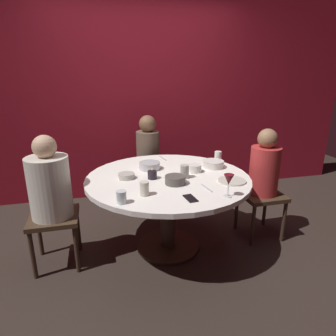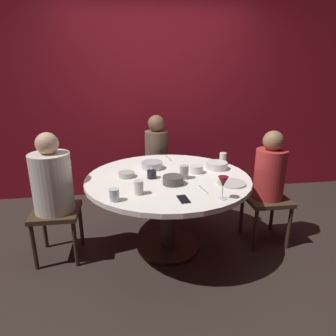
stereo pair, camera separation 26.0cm
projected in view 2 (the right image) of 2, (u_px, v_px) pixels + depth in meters
The scene contains 21 objects.
ground_plane at pixel (168, 247), 2.85m from camera, with size 8.00×8.00×0.00m, color #2D231E.
back_wall at pixel (152, 98), 3.84m from camera, with size 6.00×0.10×2.60m, color maroon.
dining_table at pixel (168, 190), 2.67m from camera, with size 1.47×1.47×0.73m.
seated_diner_left at pixel (52, 184), 2.50m from camera, with size 0.40×0.40×1.16m.
seated_diner_back at pixel (157, 151), 3.57m from camera, with size 0.40×0.40×1.15m.
seated_diner_right at pixel (269, 175), 2.77m from camera, with size 0.40×0.40×1.12m.
candle_holder at pixel (152, 174), 2.57m from camera, with size 0.08×0.08×0.09m.
wine_glass at pixel (223, 183), 2.12m from camera, with size 0.08×0.08×0.18m.
dinner_plate at pixel (231, 183), 2.45m from camera, with size 0.24×0.24×0.01m, color beige.
cell_phone at pixel (183, 199), 2.15m from camera, with size 0.07×0.14×0.01m, color black.
bowl_serving_large at pixel (152, 165), 2.83m from camera, with size 0.20×0.20×0.07m, color #B7B7BC.
bowl_salad_center at pixel (173, 180), 2.44m from camera, with size 0.17×0.17×0.07m, color #4C4742.
bowl_small_white at pixel (217, 165), 2.82m from camera, with size 0.21×0.21×0.07m, color silver.
bowl_sauce_side at pixel (127, 174), 2.61m from camera, with size 0.14×0.14×0.05m, color #B2ADA3.
bowl_rice_portion at pixel (196, 169), 2.71m from camera, with size 0.12×0.12×0.07m, color silver.
cup_near_candle at pixel (139, 187), 2.23m from camera, with size 0.07×0.07×0.11m, color beige.
cup_by_left_diner at pixel (114, 195), 2.11m from camera, with size 0.07×0.07×0.09m, color silver.
cup_by_right_diner at pixel (184, 172), 2.56m from camera, with size 0.08×0.08×0.12m, color #B2ADA3.
cup_center_front at pixel (223, 158), 2.96m from camera, with size 0.07×0.07×0.12m, color silver.
fork_near_plate at pixel (203, 190), 2.33m from camera, with size 0.02×0.18×0.01m, color #B7B7BC.
knife_near_plate at pixel (168, 158), 3.17m from camera, with size 0.02×0.18×0.01m, color #B7B7BC.
Camera 2 is at (-0.35, -2.45, 1.62)m, focal length 31.25 mm.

